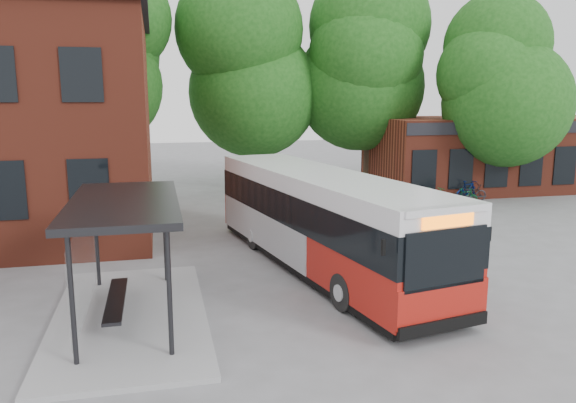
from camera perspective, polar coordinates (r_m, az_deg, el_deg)
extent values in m
plane|color=slate|center=(15.43, 1.57, -8.97)|extent=(100.00, 100.00, 0.00)
imported|color=black|center=(26.66, 10.53, 0.22)|extent=(1.69, 1.17, 0.84)
imported|color=#2B241F|center=(26.10, 12.20, 0.06)|extent=(1.63, 1.07, 0.95)
imported|color=black|center=(27.56, 12.99, 0.49)|extent=(1.70, 0.77, 0.86)
imported|color=#10441E|center=(26.58, 14.56, 0.27)|extent=(1.81, 0.65, 1.07)
imported|color=black|center=(27.50, 16.67, 0.31)|extent=(1.78, 0.95, 0.89)
imported|color=#0A3D1E|center=(27.63, 17.54, 0.36)|extent=(1.60, 0.71, 0.93)
imported|color=#22232A|center=(29.43, 18.03, 0.87)|extent=(1.69, 0.74, 0.86)
imported|color=#04154A|center=(29.42, 17.79, 1.06)|extent=(1.78, 1.11, 1.04)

